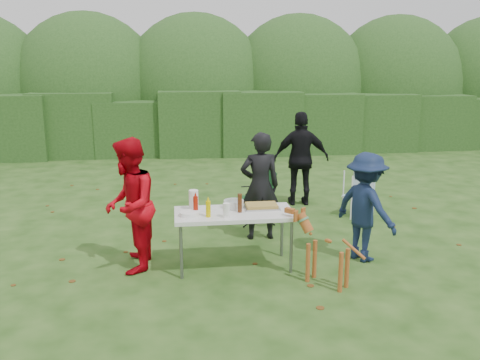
{
  "coord_description": "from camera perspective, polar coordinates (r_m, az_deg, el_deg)",
  "views": [
    {
      "loc": [
        -0.68,
        -6.22,
        2.62
      ],
      "look_at": [
        0.19,
        0.49,
        1.0
      ],
      "focal_mm": 38.0,
      "sensor_mm": 36.0,
      "label": 1
    }
  ],
  "objects": [
    {
      "name": "beer_bottle",
      "position": [
        6.36,
        -0.02,
        -2.6
      ],
      "size": [
        0.06,
        0.06,
        0.24
      ],
      "primitive_type": "cylinder",
      "color": "#47230F",
      "rests_on": "folding_table"
    },
    {
      "name": "folding_table",
      "position": [
        6.43,
        -0.65,
        -4.05
      ],
      "size": [
        1.5,
        0.7,
        0.74
      ],
      "color": "silver",
      "rests_on": "ground"
    },
    {
      "name": "ground",
      "position": [
        6.78,
        -1.03,
        -9.26
      ],
      "size": [
        80.0,
        80.0,
        0.0
      ],
      "primitive_type": "plane",
      "color": "#1E4211"
    },
    {
      "name": "dog",
      "position": [
        6.1,
        9.83,
        -7.91
      ],
      "size": [
        0.86,
        0.88,
        0.83
      ],
      "primitive_type": null,
      "rotation": [
        0.0,
        0.0,
        2.32
      ],
      "color": "#9E5121",
      "rests_on": "ground"
    },
    {
      "name": "pasta_bowl",
      "position": [
        6.57,
        -0.71,
        -2.71
      ],
      "size": [
        0.26,
        0.26,
        0.1
      ],
      "primitive_type": "cylinder",
      "color": "silver",
      "rests_on": "folding_table"
    },
    {
      "name": "person_cook",
      "position": [
        7.44,
        2.25,
        -0.69
      ],
      "size": [
        0.59,
        0.4,
        1.6
      ],
      "primitive_type": "imported",
      "rotation": [
        0.0,
        0.0,
        3.17
      ],
      "color": "black",
      "rests_on": "ground"
    },
    {
      "name": "camping_chair",
      "position": [
        8.27,
        1.91,
        -1.84
      ],
      "size": [
        0.59,
        0.59,
        0.88
      ],
      "primitive_type": null,
      "rotation": [
        0.0,
        0.0,
        3.22
      ],
      "color": "#13401D",
      "rests_on": "ground"
    },
    {
      "name": "mustard_bottle",
      "position": [
        6.2,
        -3.58,
        -3.27
      ],
      "size": [
        0.06,
        0.06,
        0.2
      ],
      "primitive_type": "cylinder",
      "color": "#D8BF00",
      "rests_on": "folding_table"
    },
    {
      "name": "lawn_chair",
      "position": [
        8.86,
        13.14,
        -1.51
      ],
      "size": [
        0.64,
        0.64,
        0.77
      ],
      "primitive_type": null,
      "rotation": [
        0.0,
        0.0,
        3.88
      ],
      "color": "#54A2D8",
      "rests_on": "ground"
    },
    {
      "name": "focaccia_bread",
      "position": [
        6.57,
        2.42,
        -2.85
      ],
      "size": [
        0.4,
        0.26,
        0.04
      ],
      "primitive_type": "cube",
      "color": "#A7893C",
      "rests_on": "food_tray"
    },
    {
      "name": "cup_stack",
      "position": [
        6.16,
        -1.56,
        -3.43
      ],
      "size": [
        0.08,
        0.08,
        0.18
      ],
      "primitive_type": "cylinder",
      "color": "white",
      "rests_on": "folding_table"
    },
    {
      "name": "plate_stack",
      "position": [
        6.28,
        -5.71,
        -3.79
      ],
      "size": [
        0.24,
        0.24,
        0.05
      ],
      "primitive_type": "cylinder",
      "color": "white",
      "rests_on": "folding_table"
    },
    {
      "name": "paper_towel_roll",
      "position": [
        6.48,
        -5.23,
        -2.26
      ],
      "size": [
        0.12,
        0.12,
        0.26
      ],
      "primitive_type": "cylinder",
      "color": "white",
      "rests_on": "folding_table"
    },
    {
      "name": "person_red_jacket",
      "position": [
        6.46,
        -12.3,
        -2.8
      ],
      "size": [
        0.68,
        0.85,
        1.69
      ],
      "primitive_type": "imported",
      "rotation": [
        0.0,
        0.0,
        -1.62
      ],
      "color": "#B8030F",
      "rests_on": "ground"
    },
    {
      "name": "hedge_row",
      "position": [
        14.35,
        -4.62,
        6.34
      ],
      "size": [
        22.0,
        1.4,
        1.7
      ],
      "primitive_type": "cube",
      "color": "#23471C",
      "rests_on": "ground"
    },
    {
      "name": "child",
      "position": [
        6.87,
        13.92,
        -2.97
      ],
      "size": [
        0.93,
        1.08,
        1.45
      ],
      "primitive_type": "imported",
      "rotation": [
        0.0,
        0.0,
        2.08
      ],
      "color": "#12203F",
      "rests_on": "ground"
    },
    {
      "name": "shrub_backdrop",
      "position": [
        15.87,
        -4.96,
        9.74
      ],
      "size": [
        20.0,
        2.6,
        3.2
      ],
      "primitive_type": "ellipsoid",
      "color": "#3D6628",
      "rests_on": "ground"
    },
    {
      "name": "person_black_puffy",
      "position": [
        9.27,
        6.89,
        2.38
      ],
      "size": [
        1.04,
        0.52,
        1.71
      ],
      "primitive_type": "imported",
      "rotation": [
        0.0,
        0.0,
        3.04
      ],
      "color": "black",
      "rests_on": "ground"
    },
    {
      "name": "food_tray",
      "position": [
        6.57,
        2.42,
        -3.08
      ],
      "size": [
        0.45,
        0.3,
        0.02
      ],
      "primitive_type": "cube",
      "color": "#B7B7BA",
      "rests_on": "folding_table"
    },
    {
      "name": "ketchup_bottle",
      "position": [
        6.34,
        -5.0,
        -2.82
      ],
      "size": [
        0.06,
        0.06,
        0.22
      ],
      "primitive_type": "cylinder",
      "color": "#9C1809",
      "rests_on": "folding_table"
    }
  ]
}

